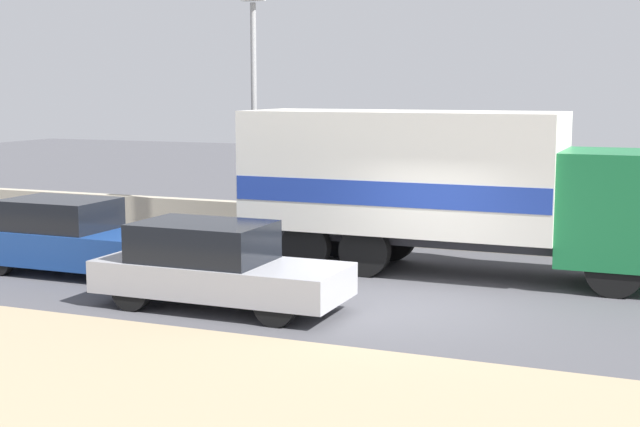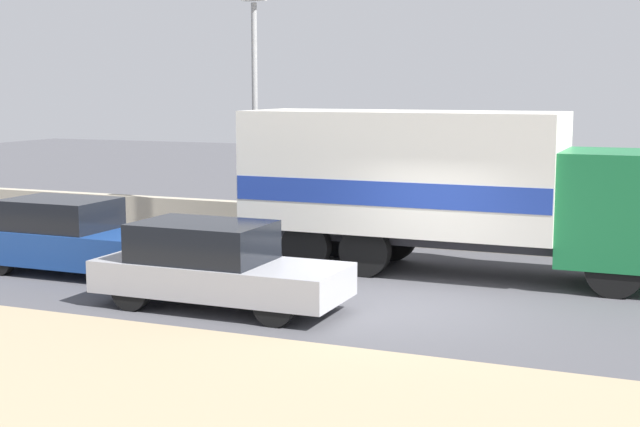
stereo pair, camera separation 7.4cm
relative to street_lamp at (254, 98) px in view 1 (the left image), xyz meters
The scene contains 7 objects.
ground_plane 7.95m from the street_lamp, 42.23° to the right, with size 80.00×80.00×0.00m, color #47474C.
dirt_shoulder_foreground 11.69m from the street_lamp, 61.86° to the right, with size 60.00×4.55×0.04m.
stone_wall_backdrop 6.24m from the street_lamp, 12.72° to the left, with size 60.00×0.35×0.86m.
street_lamp is the anchor object (origin of this frame).
box_truck 5.59m from the street_lamp, 18.22° to the right, with size 8.79×2.43×3.36m.
car_hatchback 7.07m from the street_lamp, 69.73° to the right, with size 4.44×1.72×1.51m.
car_sedan_second 5.78m from the street_lamp, 113.57° to the right, with size 4.19×1.72×1.55m.
Camera 1 is at (4.50, -14.77, 3.85)m, focal length 50.00 mm.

